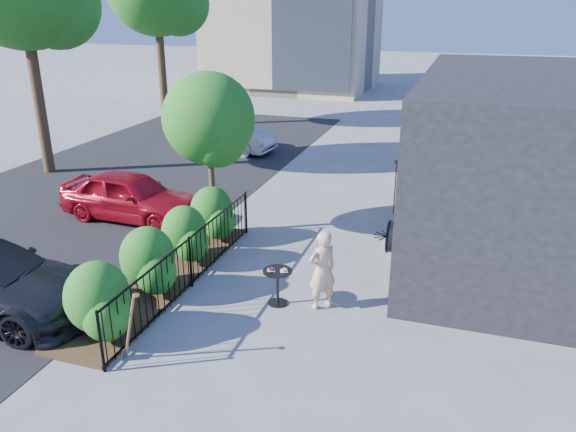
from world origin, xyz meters
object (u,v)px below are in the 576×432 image
(cafe_table, at_px, (278,281))
(car_red, at_px, (130,196))
(woman, at_px, (322,270))
(car_silver, at_px, (225,135))
(patio_tree, at_px, (211,125))
(shovel, at_px, (129,330))

(cafe_table, bearing_deg, car_red, 149.20)
(woman, relative_size, car_red, 0.41)
(woman, distance_m, car_red, 6.75)
(cafe_table, distance_m, car_silver, 12.10)
(car_red, bearing_deg, woman, -113.45)
(patio_tree, distance_m, cafe_table, 4.52)
(patio_tree, relative_size, car_red, 1.03)
(car_silver, bearing_deg, cafe_table, -146.29)
(patio_tree, distance_m, car_red, 3.34)
(cafe_table, relative_size, shovel, 0.59)
(shovel, bearing_deg, woman, 46.26)
(shovel, relative_size, car_silver, 0.32)
(woman, bearing_deg, patio_tree, -82.85)
(cafe_table, height_order, woman, woman)
(cafe_table, xyz_separation_m, car_red, (-5.22, 3.11, 0.16))
(car_silver, bearing_deg, patio_tree, -152.69)
(cafe_table, bearing_deg, woman, 9.34)
(woman, xyz_separation_m, shovel, (-2.50, -2.61, -0.22))
(patio_tree, bearing_deg, shovel, -79.60)
(car_silver, bearing_deg, shovel, -157.41)
(cafe_table, distance_m, car_red, 6.08)
(cafe_table, distance_m, woman, 0.90)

